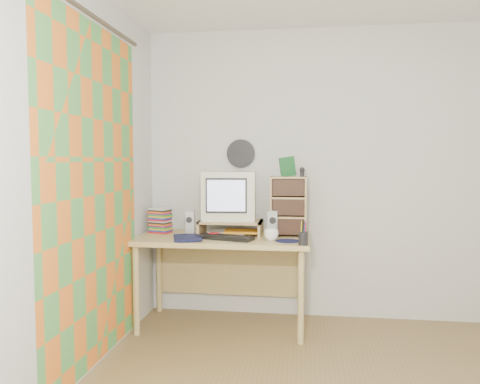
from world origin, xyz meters
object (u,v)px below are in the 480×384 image
(cd_rack, at_px, (288,206))
(mug, at_px, (271,235))
(desk, at_px, (224,251))
(keyboard, at_px, (225,238))
(dvd_stack, at_px, (160,219))
(crt_monitor, at_px, (229,196))
(diary, at_px, (174,236))

(cd_rack, relative_size, mug, 4.36)
(desk, xyz_separation_m, mug, (0.41, -0.21, 0.18))
(desk, xyz_separation_m, keyboard, (0.04, -0.21, 0.15))
(dvd_stack, bearing_deg, crt_monitor, 21.89)
(keyboard, bearing_deg, cd_rack, 42.18)
(dvd_stack, bearing_deg, mug, 3.93)
(desk, bearing_deg, diary, -141.74)
(diary, bearing_deg, mug, -11.66)
(crt_monitor, distance_m, dvd_stack, 0.63)
(crt_monitor, xyz_separation_m, dvd_stack, (-0.60, -0.03, -0.20))
(desk, xyz_separation_m, cd_rack, (0.53, 0.03, 0.38))
(cd_rack, bearing_deg, keyboard, -154.33)
(crt_monitor, bearing_deg, keyboard, -91.40)
(keyboard, bearing_deg, diary, -153.39)
(desk, relative_size, dvd_stack, 5.85)
(crt_monitor, xyz_separation_m, mug, (0.38, -0.29, -0.28))
(keyboard, bearing_deg, crt_monitor, 108.95)
(dvd_stack, height_order, diary, dvd_stack)
(desk, distance_m, crt_monitor, 0.47)
(crt_monitor, relative_size, dvd_stack, 1.80)
(dvd_stack, relative_size, cd_rack, 0.49)
(cd_rack, height_order, mug, cd_rack)
(desk, height_order, crt_monitor, crt_monitor)
(cd_rack, xyz_separation_m, mug, (-0.12, -0.24, -0.20))
(desk, xyz_separation_m, crt_monitor, (0.03, 0.09, 0.46))
(desk, distance_m, dvd_stack, 0.63)
(cd_rack, height_order, diary, cd_rack)
(dvd_stack, bearing_deg, cd_rack, 17.65)
(dvd_stack, relative_size, diary, 0.92)
(crt_monitor, xyz_separation_m, diary, (-0.38, -0.37, -0.30))
(desk, bearing_deg, keyboard, -77.63)
(crt_monitor, height_order, keyboard, crt_monitor)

